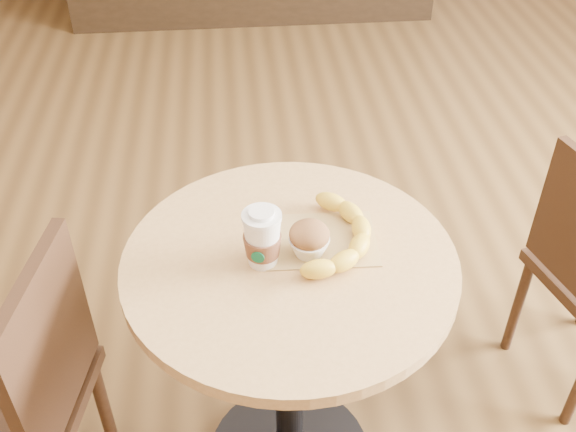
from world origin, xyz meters
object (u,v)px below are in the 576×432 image
object	(u,v)px
chair_left	(20,399)
coffee_cup	(262,240)
muffin	(309,239)
banana	(337,233)
cafe_table	(290,327)

from	to	relation	value
chair_left	coffee_cup	bearing A→B (deg)	108.59
muffin	banana	size ratio (longest dim) A/B	0.30
cafe_table	coffee_cup	bearing A→B (deg)	-173.58
chair_left	banana	bearing A→B (deg)	110.69
cafe_table	banana	world-z (taller)	banana
coffee_cup	banana	world-z (taller)	coffee_cup
banana	chair_left	bearing A→B (deg)	-149.99
banana	cafe_table	bearing A→B (deg)	-137.80
chair_left	muffin	xyz separation A→B (m)	(0.64, 0.09, 0.33)
chair_left	banana	size ratio (longest dim) A/B	2.87
cafe_table	coffee_cup	size ratio (longest dim) A/B	5.61
muffin	banana	distance (m)	0.08
cafe_table	chair_left	distance (m)	0.61
muffin	banana	world-z (taller)	muffin
chair_left	banana	distance (m)	0.78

